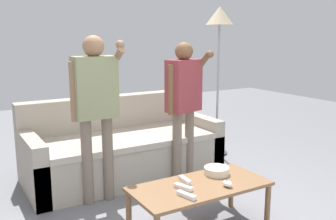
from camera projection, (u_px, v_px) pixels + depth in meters
name	position (u px, v px, depth m)	size (l,w,h in m)	color
couch	(122.00, 149.00, 4.09)	(2.03, 0.91, 0.83)	#9E9384
coffee_table	(200.00, 190.00, 2.88)	(1.06, 0.51, 0.39)	brown
snack_bowl	(216.00, 171.00, 3.08)	(0.20, 0.20, 0.06)	beige
game_remote_nunchuk	(228.00, 184.00, 2.83)	(0.06, 0.09, 0.05)	white
floor_lamp	(219.00, 27.00, 4.58)	(0.33, 0.33, 1.84)	#2D2D33
player_left	(95.00, 100.00, 3.31)	(0.44, 0.30, 1.50)	#756656
player_right	(184.00, 96.00, 3.77)	(0.46, 0.30, 1.44)	#756656
game_remote_wand_near	(186.00, 195.00, 2.65)	(0.07, 0.16, 0.03)	white
game_remote_wand_far	(185.00, 180.00, 2.93)	(0.05, 0.15, 0.03)	white
game_remote_wand_spare	(183.00, 187.00, 2.79)	(0.09, 0.16, 0.03)	white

